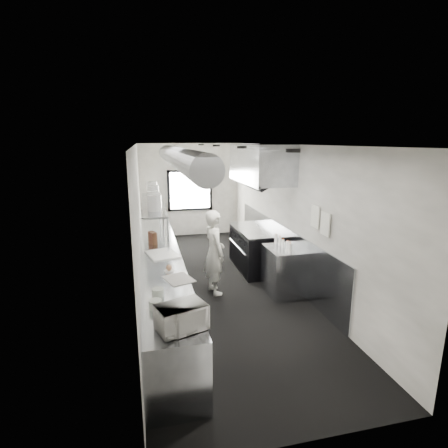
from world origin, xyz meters
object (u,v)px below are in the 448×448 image
squeeze_bottle_a (290,248)px  squeeze_bottle_c (283,244)px  bottle_station (284,271)px  deli_tub_a (155,304)px  plate_stack_c (153,193)px  squeeze_bottle_d (280,241)px  line_cook (214,252)px  plate_stack_d (152,190)px  range (255,249)px  squeeze_bottle_e (276,239)px  prep_counter (162,277)px  small_plate (169,271)px  deli_tub_b (158,293)px  cutting_board (162,254)px  exhaust_hood (260,164)px  squeeze_bottle_b (287,246)px  far_work_table (154,229)px  knife_block (153,238)px  plate_stack_b (153,199)px  plate_stack_a (154,203)px  microwave (181,317)px  pass_shelf (153,204)px

squeeze_bottle_a → squeeze_bottle_c: size_ratio=1.13×
bottle_station → squeeze_bottle_c: squeeze_bottle_c is taller
deli_tub_a → plate_stack_c: bearing=87.8°
deli_tub_a → squeeze_bottle_d: bearing=40.9°
deli_tub_a → line_cook: bearing=62.3°
plate_stack_d → squeeze_bottle_c: bearing=-46.9°
range → plate_stack_d: plate_stack_d is taller
plate_stack_d → squeeze_bottle_e: size_ratio=1.93×
prep_counter → small_plate: size_ratio=37.02×
line_cook → deli_tub_b: line_cook is taller
prep_counter → cutting_board: size_ratio=9.51×
exhaust_hood → prep_counter: 3.20m
plate_stack_c → plate_stack_d: 0.54m
line_cook → squeeze_bottle_b: size_ratio=8.48×
far_work_table → deli_tub_a: size_ratio=7.67×
bottle_station → line_cook: (-1.29, 0.33, 0.36)m
knife_block → squeeze_bottle_c: (2.38, -0.84, -0.04)m
prep_counter → plate_stack_b: plate_stack_b is taller
plate_stack_a → plate_stack_d: (0.01, 1.66, 0.03)m
bottle_station → knife_block: (-2.41, 0.86, 0.57)m
plate_stack_b → plate_stack_d: size_ratio=0.84×
bottle_station → line_cook: line_cook is taller
plate_stack_a → squeeze_bottle_d: bearing=-15.1°
cutting_board → range: bearing=30.3°
far_work_table → exhaust_hood: bearing=-48.1°
deli_tub_b → plate_stack_b: (0.08, 2.89, 0.77)m
knife_block → squeeze_bottle_c: bearing=-42.5°
plate_stack_a → squeeze_bottle_c: 2.56m
deli_tub_b → squeeze_bottle_b: squeeze_bottle_b is taller
small_plate → plate_stack_c: bearing=92.3°
deli_tub_b → squeeze_bottle_d: (2.40, 1.79, 0.03)m
line_cook → microwave: size_ratio=3.46×
pass_shelf → microwave: size_ratio=6.37×
range → knife_block: (-2.30, -0.54, 0.55)m
bottle_station → plate_stack_c: (-2.33, 1.94, 1.29)m
plate_stack_b → squeeze_bottle_a: bearing=-34.3°
deli_tub_a → squeeze_bottle_a: 2.94m
line_cook → squeeze_bottle_d: line_cook is taller
plate_stack_c → range: bearing=-13.8°
knife_block → squeeze_bottle_e: knife_block is taller
prep_counter → deli_tub_b: size_ratio=38.74×
squeeze_bottle_d → deli_tub_a: bearing=-139.1°
squeeze_bottle_a → squeeze_bottle_d: 0.49m
plate_stack_d → deli_tub_b: bearing=-91.4°
squeeze_bottle_c → pass_shelf: bearing=144.0°
small_plate → squeeze_bottle_b: squeeze_bottle_b is taller
microwave → squeeze_bottle_a: 3.09m
line_cook → cutting_board: size_ratio=2.58×
exhaust_hood → range: exhaust_hood is taller
far_work_table → small_plate: size_ratio=7.40×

